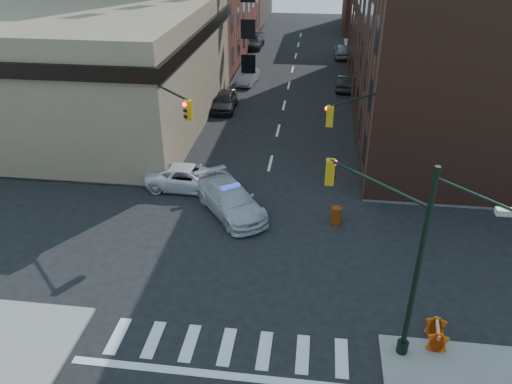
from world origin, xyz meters
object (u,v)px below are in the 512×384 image
(barrel_bank, at_px, (180,183))
(police_car, at_px, (231,200))
(parked_car_wnear, at_px, (225,101))
(parked_car_wfar, at_px, (248,77))
(barricade_nw_a, at_px, (160,179))
(barrel_road, at_px, (336,216))
(parked_car_enear, at_px, (345,83))
(barricade_se_a, at_px, (436,335))
(pedestrian_b, at_px, (78,154))
(pickup, at_px, (190,178))
(pedestrian_a, at_px, (121,170))

(barrel_bank, bearing_deg, police_car, -32.96)
(parked_car_wnear, relative_size, parked_car_wfar, 1.10)
(parked_car_wfar, xyz_separation_m, barricade_nw_a, (-2.35, -22.41, -0.13))
(barrel_road, height_order, barricade_nw_a, barrel_road)
(parked_car_enear, height_order, barrel_bank, parked_car_enear)
(barricade_se_a, bearing_deg, barricade_nw_a, 58.15)
(parked_car_enear, height_order, pedestrian_b, pedestrian_b)
(pickup, relative_size, pedestrian_b, 3.06)
(parked_car_enear, bearing_deg, barricade_nw_a, 66.89)
(pickup, relative_size, barrel_road, 5.27)
(pickup, relative_size, pedestrian_a, 3.48)
(pedestrian_b, height_order, barrel_bank, pedestrian_b)
(parked_car_wnear, distance_m, pedestrian_a, 14.79)
(pickup, bearing_deg, police_car, -128.02)
(pedestrian_a, relative_size, barrel_road, 1.52)
(parked_car_wnear, relative_size, pedestrian_a, 3.00)
(pedestrian_b, bearing_deg, parked_car_enear, 27.58)
(pedestrian_a, xyz_separation_m, barrel_road, (13.40, -3.15, -0.41))
(barricade_nw_a, bearing_deg, parked_car_wnear, 75.84)
(police_car, relative_size, barrel_bank, 6.44)
(pedestrian_a, xyz_separation_m, barricade_nw_a, (2.53, -0.30, -0.36))
(police_car, distance_m, parked_car_wnear, 17.32)
(police_car, height_order, pedestrian_a, pedestrian_a)
(parked_car_wnear, bearing_deg, police_car, -79.82)
(pedestrian_b, height_order, barricade_nw_a, pedestrian_b)
(parked_car_wfar, xyz_separation_m, pedestrian_a, (-4.88, -22.11, 0.23))
(parked_car_wfar, height_order, barrel_bank, parked_car_wfar)
(pickup, bearing_deg, barricade_nw_a, 95.30)
(pickup, distance_m, barricade_nw_a, 1.97)
(police_car, xyz_separation_m, barrel_road, (5.95, -0.43, -0.33))
(parked_car_enear, height_order, barricade_nw_a, parked_car_enear)
(barrel_bank, bearing_deg, parked_car_wfar, 87.43)
(parked_car_enear, xyz_separation_m, barrel_bank, (-10.66, -21.79, -0.24))
(parked_car_wnear, distance_m, parked_car_enear, 12.75)
(police_car, xyz_separation_m, pickup, (-2.96, 2.52, -0.09))
(parked_car_enear, distance_m, barricade_nw_a, 24.78)
(parked_car_enear, bearing_deg, barricade_se_a, 100.41)
(barricade_nw_a, bearing_deg, barrel_bank, -12.80)
(parked_car_enear, bearing_deg, barrel_road, 93.19)
(parked_car_wnear, xyz_separation_m, barrel_road, (9.43, -17.39, -0.28))
(barrel_bank, xyz_separation_m, barricade_nw_a, (-1.34, 0.10, 0.12))
(pedestrian_a, xyz_separation_m, barrel_bank, (3.87, -0.40, -0.48))
(barrel_bank, bearing_deg, pedestrian_a, 174.11)
(pedestrian_a, distance_m, barricade_nw_a, 2.58)
(pedestrian_b, bearing_deg, barricade_se_a, -52.48)
(police_car, height_order, parked_car_enear, police_car)
(parked_car_wfar, relative_size, barricade_nw_a, 3.79)
(police_car, relative_size, barrel_road, 5.65)
(barricade_se_a, bearing_deg, barrel_bank, 55.71)
(pickup, xyz_separation_m, barrel_road, (8.91, -2.95, -0.24))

